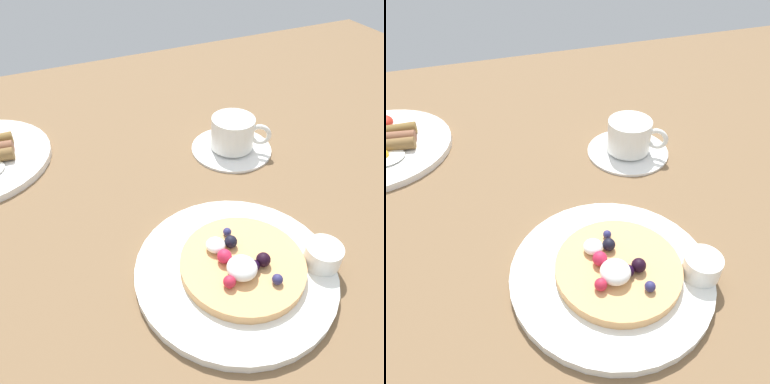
{
  "view_description": "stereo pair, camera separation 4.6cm",
  "coord_description": "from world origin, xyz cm",
  "views": [
    {
      "loc": [
        -10.7,
        -39.83,
        39.75
      ],
      "look_at": [
        6.86,
        -1.52,
        4.0
      ],
      "focal_mm": 36.49,
      "sensor_mm": 36.0,
      "label": 1
    },
    {
      "loc": [
        -6.39,
        -41.53,
        39.75
      ],
      "look_at": [
        6.86,
        -1.52,
        4.0
      ],
      "focal_mm": 36.49,
      "sensor_mm": 36.0,
      "label": 2
    }
  ],
  "objects": [
    {
      "name": "ground_plane",
      "position": [
        0.0,
        0.0,
        -1.5
      ],
      "size": [
        186.03,
        123.05,
        3.0
      ],
      "primitive_type": "cube",
      "color": "brown"
    },
    {
      "name": "pancake_plate",
      "position": [
        7.04,
        -14.09,
        0.66
      ],
      "size": [
        25.05,
        25.05,
        1.32
      ],
      "primitive_type": "cylinder",
      "color": "white",
      "rests_on": "ground_plane"
    },
    {
      "name": "pancake_with_berries",
      "position": [
        7.54,
        -14.59,
        2.26
      ],
      "size": [
        15.41,
        15.41,
        3.54
      ],
      "color": "#E4A766",
      "rests_on": "pancake_plate"
    },
    {
      "name": "syrup_ramekin",
      "position": [
        17.13,
        -17.83,
        2.79
      ],
      "size": [
        4.58,
        4.58,
        2.87
      ],
      "color": "white",
      "rests_on": "pancake_plate"
    },
    {
      "name": "coffee_saucer",
      "position": [
        20.21,
        10.58,
        0.42
      ],
      "size": [
        14.3,
        14.3,
        0.84
      ],
      "primitive_type": "cylinder",
      "color": "white",
      "rests_on": "ground_plane"
    },
    {
      "name": "coffee_cup",
      "position": [
        20.34,
        10.48,
        3.71
      ],
      "size": [
        9.31,
        8.22,
        5.53
      ],
      "color": "white",
      "rests_on": "coffee_saucer"
    }
  ]
}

